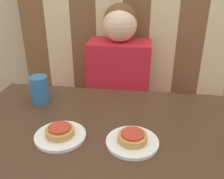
# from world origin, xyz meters

# --- Properties ---
(booth_seat) EXTENTS (1.39, 0.50, 0.48)m
(booth_seat) POSITION_xyz_m (0.00, 0.67, 0.24)
(booth_seat) COLOR #5B1919
(booth_seat) RESTS_ON ground_plane
(booth_backrest) EXTENTS (1.39, 0.10, 0.79)m
(booth_backrest) POSITION_xyz_m (0.00, 0.87, 0.88)
(booth_backrest) COLOR brown
(booth_backrest) RESTS_ON booth_seat
(dining_table) EXTENTS (1.09, 0.69, 0.71)m
(dining_table) POSITION_xyz_m (0.00, 0.00, 0.62)
(dining_table) COLOR #422B1C
(dining_table) RESTS_ON ground_plane
(person) EXTENTS (0.38, 0.24, 0.61)m
(person) POSITION_xyz_m (0.00, 0.67, 0.78)
(person) COLOR red
(person) RESTS_ON booth_seat
(plate_left) EXTENTS (0.18, 0.18, 0.01)m
(plate_left) POSITION_xyz_m (-0.13, -0.08, 0.71)
(plate_left) COLOR white
(plate_left) RESTS_ON dining_table
(plate_right) EXTENTS (0.18, 0.18, 0.01)m
(plate_right) POSITION_xyz_m (0.13, -0.08, 0.71)
(plate_right) COLOR white
(plate_right) RESTS_ON dining_table
(pizza_left) EXTENTS (0.10, 0.10, 0.03)m
(pizza_left) POSITION_xyz_m (-0.13, -0.08, 0.74)
(pizza_left) COLOR #C68E47
(pizza_left) RESTS_ON plate_left
(pizza_right) EXTENTS (0.10, 0.10, 0.03)m
(pizza_right) POSITION_xyz_m (0.13, -0.08, 0.74)
(pizza_right) COLOR #C68E47
(pizza_right) RESTS_ON plate_right
(drinking_cup) EXTENTS (0.08, 0.08, 0.12)m
(drinking_cup) POSITION_xyz_m (-0.31, 0.17, 0.77)
(drinking_cup) COLOR #2D669E
(drinking_cup) RESTS_ON dining_table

